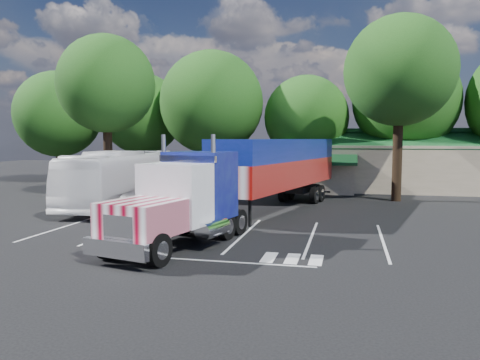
% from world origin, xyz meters
% --- Properties ---
extents(ground, '(120.00, 120.00, 0.00)m').
position_xyz_m(ground, '(0.00, 0.00, 0.00)').
color(ground, black).
rests_on(ground, ground).
extents(event_hall, '(24.20, 14.12, 5.55)m').
position_xyz_m(event_hall, '(13.74, 17.81, 2.21)').
color(event_hall, '#C9B295').
rests_on(event_hall, ground).
extents(tree_row_a, '(9.00, 9.00, 11.68)m').
position_xyz_m(tree_row_a, '(-22.00, 16.50, 7.16)').
color(tree_row_a, black).
rests_on(tree_row_a, ground).
extents(tree_row_b, '(8.40, 8.40, 11.35)m').
position_xyz_m(tree_row_b, '(-13.00, 17.80, 7.13)').
color(tree_row_b, black).
rests_on(tree_row_b, ground).
extents(tree_row_c, '(10.00, 10.00, 13.05)m').
position_xyz_m(tree_row_c, '(-5.00, 16.20, 8.04)').
color(tree_row_c, black).
rests_on(tree_row_c, ground).
extents(tree_row_d, '(8.00, 8.00, 10.60)m').
position_xyz_m(tree_row_d, '(4.00, 17.50, 6.58)').
color(tree_row_d, black).
rests_on(tree_row_d, ground).
extents(tree_row_e, '(9.60, 9.60, 12.90)m').
position_xyz_m(tree_row_e, '(13.00, 18.00, 8.09)').
color(tree_row_e, black).
rests_on(tree_row_e, ground).
extents(tree_near_left, '(7.60, 7.60, 12.65)m').
position_xyz_m(tree_near_left, '(-10.50, 6.00, 8.81)').
color(tree_near_left, black).
rests_on(tree_near_left, ground).
extents(tree_near_right, '(8.00, 8.00, 13.50)m').
position_xyz_m(tree_near_right, '(11.50, 8.50, 9.46)').
color(tree_near_right, black).
rests_on(tree_near_right, ground).
extents(semi_truck, '(8.06, 22.85, 4.78)m').
position_xyz_m(semi_truck, '(2.99, -0.79, 2.71)').
color(semi_truck, black).
rests_on(semi_truck, ground).
extents(woman, '(0.46, 0.63, 1.59)m').
position_xyz_m(woman, '(1.60, -6.00, 0.79)').
color(woman, black).
rests_on(woman, ground).
extents(bicycle, '(0.74, 1.75, 0.89)m').
position_xyz_m(bicycle, '(5.50, 6.40, 0.45)').
color(bicycle, black).
rests_on(bicycle, ground).
extents(tour_bus, '(3.87, 13.69, 3.77)m').
position_xyz_m(tour_bus, '(-7.00, 1.72, 1.89)').
color(tour_bus, silver).
rests_on(tour_bus, ground).
extents(silver_sedan, '(4.06, 1.64, 1.31)m').
position_xyz_m(silver_sedan, '(5.00, 11.87, 0.65)').
color(silver_sedan, '#96989D').
rests_on(silver_sedan, ground).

